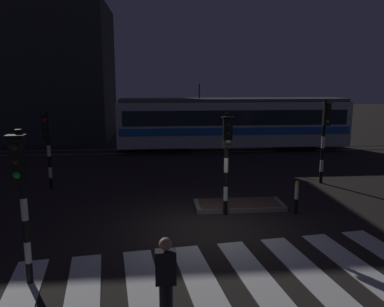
# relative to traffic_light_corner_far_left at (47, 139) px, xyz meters

# --- Properties ---
(ground_plane) EXTENTS (120.00, 120.00, 0.00)m
(ground_plane) POSITION_rel_traffic_light_corner_far_left_xyz_m (5.84, -4.95, -2.06)
(ground_plane) COLOR black
(rail_near) EXTENTS (80.00, 0.12, 0.03)m
(rail_near) POSITION_rel_traffic_light_corner_far_left_xyz_m (5.84, 7.63, -2.05)
(rail_near) COLOR #59595E
(rail_near) RESTS_ON ground
(rail_far) EXTENTS (80.00, 0.12, 0.03)m
(rail_far) POSITION_rel_traffic_light_corner_far_left_xyz_m (5.84, 9.06, -2.05)
(rail_far) COLOR #59595E
(rail_far) RESTS_ON ground
(crosswalk_zebra) EXTENTS (9.79, 4.90, 0.02)m
(crosswalk_zebra) POSITION_rel_traffic_light_corner_far_left_xyz_m (5.84, -7.89, -2.05)
(crosswalk_zebra) COLOR silver
(crosswalk_zebra) RESTS_ON ground
(traffic_island) EXTENTS (3.05, 1.25, 0.18)m
(traffic_island) POSITION_rel_traffic_light_corner_far_left_xyz_m (7.10, -2.98, -1.97)
(traffic_island) COLOR slate
(traffic_island) RESTS_ON ground
(traffic_light_corner_far_left) EXTENTS (0.36, 0.42, 3.12)m
(traffic_light_corner_far_left) POSITION_rel_traffic_light_corner_far_left_xyz_m (0.00, 0.00, 0.00)
(traffic_light_corner_far_left) COLOR black
(traffic_light_corner_far_left) RESTS_ON ground
(traffic_light_corner_far_right) EXTENTS (0.36, 0.42, 3.54)m
(traffic_light_corner_far_right) POSITION_rel_traffic_light_corner_far_left_xyz_m (11.29, -0.14, 0.28)
(traffic_light_corner_far_right) COLOR black
(traffic_light_corner_far_right) RESTS_ON ground
(traffic_light_corner_near_left) EXTENTS (0.36, 0.42, 3.36)m
(traffic_light_corner_near_left) POSITION_rel_traffic_light_corner_far_left_xyz_m (1.53, -7.75, 0.15)
(traffic_light_corner_near_left) COLOR black
(traffic_light_corner_near_left) RESTS_ON ground
(traffic_light_median_centre) EXTENTS (0.36, 0.42, 3.32)m
(traffic_light_median_centre) POSITION_rel_traffic_light_corner_far_left_xyz_m (6.52, -3.74, 0.13)
(traffic_light_median_centre) COLOR black
(traffic_light_median_centre) RESTS_ON ground
(tram) EXTENTS (14.42, 2.58, 4.15)m
(tram) POSITION_rel_traffic_light_corner_far_left_xyz_m (9.09, 8.34, -0.32)
(tram) COLOR silver
(tram) RESTS_ON ground
(pedestrian_waiting_at_kerb) EXTENTS (0.36, 0.24, 1.71)m
(pedestrian_waiting_at_kerb) POSITION_rel_traffic_light_corner_far_left_xyz_m (4.43, -9.52, -1.18)
(pedestrian_waiting_at_kerb) COLOR black
(pedestrian_waiting_at_kerb) RESTS_ON ground
(bollard_island_edge) EXTENTS (0.12, 0.12, 1.11)m
(bollard_island_edge) POSITION_rel_traffic_light_corner_far_left_xyz_m (8.84, -3.79, -1.50)
(bollard_island_edge) COLOR black
(bollard_island_edge) RESTS_ON ground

